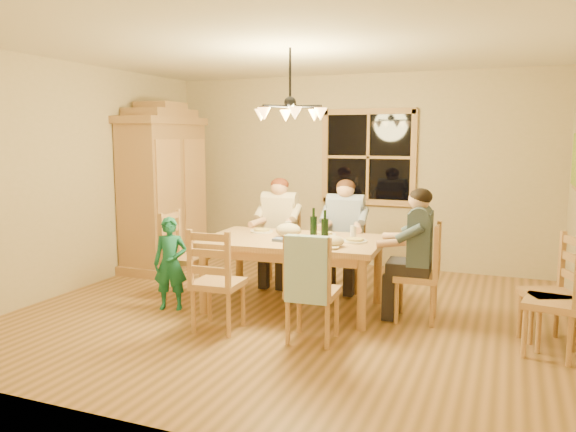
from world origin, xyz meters
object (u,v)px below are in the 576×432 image
at_px(chair_end_right, 416,291).
at_px(chair_near_left, 218,299).
at_px(chair_far_left, 279,261).
at_px(adult_plaid_man, 345,221).
at_px(chair_spare_back, 550,320).
at_px(wine_bottle_b, 325,226).
at_px(armoire, 164,193).
at_px(adult_slate_man, 418,238).
at_px(wine_bottle_a, 314,223).
at_px(chair_end_left, 186,271).
at_px(chair_spare_front, 549,312).
at_px(chandelier, 290,112).
at_px(child, 170,263).
at_px(chair_far_right, 344,265).
at_px(dining_table, 293,248).
at_px(chair_near_right, 313,308).
at_px(adult_woman, 279,218).

bearing_deg(chair_end_right, chair_near_left, 116.57).
height_order(chair_far_left, adult_plaid_man, adult_plaid_man).
bearing_deg(chair_end_right, chair_spare_back, -116.43).
bearing_deg(wine_bottle_b, chair_end_right, 8.25).
xyz_separation_m(armoire, adult_slate_man, (3.68, -1.05, -0.22)).
bearing_deg(wine_bottle_a, chair_end_left, -174.48).
height_order(chair_near_left, adult_plaid_man, adult_plaid_man).
xyz_separation_m(chair_far_left, chair_spare_back, (3.01, -1.28, 0.00)).
bearing_deg(adult_slate_man, chair_spare_front, -105.61).
bearing_deg(chair_far_left, chandelier, 114.64).
bearing_deg(chair_far_left, chair_spare_front, 157.62).
height_order(adult_plaid_man, wine_bottle_b, adult_plaid_man).
bearing_deg(chandelier, child, -164.92).
bearing_deg(chair_end_left, adult_slate_man, 90.00).
xyz_separation_m(armoire, chair_end_right, (3.68, -1.05, -0.75)).
bearing_deg(chair_spare_front, adult_plaid_man, 39.86).
bearing_deg(chair_near_left, chair_spare_front, 10.65).
xyz_separation_m(chair_far_left, chair_far_right, (0.83, 0.05, 0.00)).
bearing_deg(chair_spare_back, adult_slate_man, 76.56).
distance_m(chandelier, armoire, 2.94).
height_order(dining_table, adult_plaid_man, adult_plaid_man).
height_order(wine_bottle_a, wine_bottle_b, same).
height_order(chair_end_right, chair_spare_front, same).
relative_size(chair_spare_front, chair_spare_back, 1.00).
xyz_separation_m(chair_far_right, adult_plaid_man, (0.00, 0.00, 0.54)).
relative_size(chandelier, chair_near_right, 0.78).
relative_size(chair_near_left, chair_spare_front, 1.00).
bearing_deg(chair_near_left, wine_bottle_a, 54.21).
bearing_deg(wine_bottle_b, adult_plaid_man, 93.59).
relative_size(chair_near_right, chair_spare_front, 1.00).
relative_size(chandelier, dining_table, 0.40).
relative_size(chair_end_right, wine_bottle_b, 3.00).
xyz_separation_m(chair_far_right, chair_near_left, (-0.72, -1.81, 0.00)).
relative_size(adult_woman, wine_bottle_b, 2.65).
height_order(chair_spare_front, chair_spare_back, same).
relative_size(armoire, chair_near_right, 2.32).
height_order(adult_plaid_man, adult_slate_man, same).
relative_size(armoire, chair_far_left, 2.32).
bearing_deg(wine_bottle_b, chair_spare_back, -9.92).
xyz_separation_m(chair_near_right, chair_spare_front, (1.97, 0.67, 0.00)).
height_order(chair_far_left, adult_slate_man, adult_slate_man).
bearing_deg(chair_spare_front, wine_bottle_b, 62.89).
height_order(chandelier, chair_near_left, chandelier).
distance_m(adult_woman, adult_plaid_man, 0.83).
height_order(armoire, dining_table, armoire).
bearing_deg(chair_far_left, armoire, -12.06).
relative_size(adult_plaid_man, wine_bottle_a, 2.65).
height_order(chair_far_left, chair_end_right, same).
bearing_deg(chair_far_left, adult_woman, 86.48).
height_order(dining_table, chair_far_right, chair_far_right).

